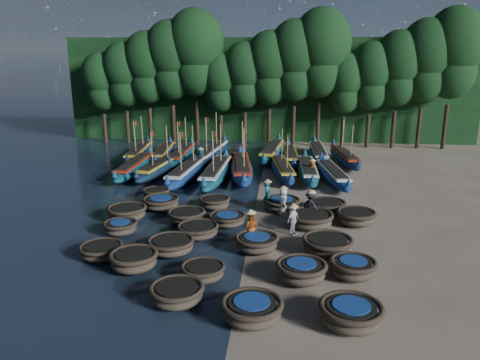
# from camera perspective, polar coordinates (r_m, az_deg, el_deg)

# --- Properties ---
(ground) EXTENTS (120.00, 120.00, 0.00)m
(ground) POSITION_cam_1_polar(r_m,az_deg,el_deg) (25.75, 1.64, -4.57)
(ground) COLOR gray
(ground) RESTS_ON ground
(foliage_wall) EXTENTS (40.00, 3.00, 10.00)m
(foliage_wall) POSITION_cam_1_polar(r_m,az_deg,el_deg) (47.79, 3.64, 10.96)
(foliage_wall) COLOR black
(foliage_wall) RESTS_ON ground
(coracle_2) EXTENTS (2.44, 2.44, 0.72)m
(coracle_2) POSITION_cam_1_polar(r_m,az_deg,el_deg) (17.50, -7.70, -13.52)
(coracle_2) COLOR #4F4131
(coracle_2) RESTS_ON ground
(coracle_3) EXTENTS (2.37, 2.37, 0.78)m
(coracle_3) POSITION_cam_1_polar(r_m,az_deg,el_deg) (16.33, 1.46, -15.50)
(coracle_3) COLOR #4F4131
(coracle_3) RESTS_ON ground
(coracle_4) EXTENTS (2.26, 2.26, 0.81)m
(coracle_4) POSITION_cam_1_polar(r_m,az_deg,el_deg) (16.48, 13.37, -15.58)
(coracle_4) COLOR #4F4131
(coracle_4) RESTS_ON ground
(coracle_5) EXTENTS (2.38, 2.38, 0.63)m
(coracle_5) POSITION_cam_1_polar(r_m,az_deg,el_deg) (21.69, -16.55, -8.22)
(coracle_5) COLOR #4F4131
(coracle_5) RESTS_ON ground
(coracle_6) EXTENTS (2.06, 2.06, 0.81)m
(coracle_6) POSITION_cam_1_polar(r_m,az_deg,el_deg) (20.17, -12.81, -9.48)
(coracle_6) COLOR #4F4131
(coracle_6) RESTS_ON ground
(coracle_7) EXTENTS (1.93, 1.93, 0.63)m
(coracle_7) POSITION_cam_1_polar(r_m,az_deg,el_deg) (19.06, -4.53, -11.01)
(coracle_7) COLOR #4F4131
(coracle_7) RESTS_ON ground
(coracle_8) EXTENTS (2.15, 2.15, 0.81)m
(coracle_8) POSITION_cam_1_polar(r_m,az_deg,el_deg) (18.95, 7.48, -10.90)
(coracle_8) COLOR #4F4131
(coracle_8) RESTS_ON ground
(coracle_9) EXTENTS (2.21, 2.21, 0.78)m
(coracle_9) POSITION_cam_1_polar(r_m,az_deg,el_deg) (19.62, 13.61, -10.33)
(coracle_9) COLOR #4F4131
(coracle_9) RESTS_ON ground
(coracle_10) EXTENTS (2.05, 2.05, 0.67)m
(coracle_10) POSITION_cam_1_polar(r_m,az_deg,el_deg) (24.05, -14.37, -5.58)
(coracle_10) COLOR #4F4131
(coracle_10) RESTS_ON ground
(coracle_11) EXTENTS (2.60, 2.60, 0.72)m
(coracle_11) POSITION_cam_1_polar(r_m,az_deg,el_deg) (21.44, -8.41, -7.86)
(coracle_11) COLOR #4F4131
(coracle_11) RESTS_ON ground
(coracle_12) EXTENTS (2.05, 2.05, 0.67)m
(coracle_12) POSITION_cam_1_polar(r_m,az_deg,el_deg) (23.04, -5.13, -6.11)
(coracle_12) COLOR #4F4131
(coracle_12) RESTS_ON ground
(coracle_13) EXTENTS (2.28, 2.28, 0.75)m
(coracle_13) POSITION_cam_1_polar(r_m,az_deg,el_deg) (21.45, 2.04, -7.60)
(coracle_13) COLOR #4F4131
(coracle_13) RESTS_ON ground
(coracle_14) EXTENTS (2.49, 2.49, 0.79)m
(coracle_14) POSITION_cam_1_polar(r_m,az_deg,el_deg) (21.50, 10.61, -7.77)
(coracle_14) COLOR #4F4131
(coracle_14) RESTS_ON ground
(coracle_15) EXTENTS (2.48, 2.48, 0.79)m
(coracle_15) POSITION_cam_1_polar(r_m,az_deg,el_deg) (25.88, -13.60, -3.86)
(coracle_15) COLOR #4F4131
(coracle_15) RESTS_ON ground
(coracle_16) EXTENTS (2.39, 2.39, 0.68)m
(coracle_16) POSITION_cam_1_polar(r_m,az_deg,el_deg) (24.99, -6.54, -4.36)
(coracle_16) COLOR #4F4131
(coracle_16) RESTS_ON ground
(coracle_17) EXTENTS (2.02, 2.02, 0.63)m
(coracle_17) POSITION_cam_1_polar(r_m,az_deg,el_deg) (24.45, -1.56, -4.78)
(coracle_17) COLOR #4F4131
(coracle_17) RESTS_ON ground
(coracle_18) EXTENTS (2.71, 2.71, 0.80)m
(coracle_18) POSITION_cam_1_polar(r_m,az_deg,el_deg) (24.44, 8.58, -4.74)
(coracle_18) COLOR #4F4131
(coracle_18) RESTS_ON ground
(coracle_19) EXTENTS (2.07, 2.07, 0.78)m
(coracle_19) POSITION_cam_1_polar(r_m,az_deg,el_deg) (25.26, 13.99, -4.38)
(coracle_19) COLOR #4F4131
(coracle_19) RESTS_ON ground
(coracle_20) EXTENTS (1.89, 1.89, 0.66)m
(coracle_20) POSITION_cam_1_polar(r_m,az_deg,el_deg) (29.13, -10.16, -1.60)
(coracle_20) COLOR #4F4131
(coracle_20) RESTS_ON ground
(coracle_21) EXTENTS (2.11, 2.11, 0.71)m
(coracle_21) POSITION_cam_1_polar(r_m,az_deg,el_deg) (27.24, -9.59, -2.73)
(coracle_21) COLOR #4F4131
(coracle_21) RESTS_ON ground
(coracle_22) EXTENTS (1.81, 1.81, 0.70)m
(coracle_22) POSITION_cam_1_polar(r_m,az_deg,el_deg) (26.97, -3.11, -2.73)
(coracle_22) COLOR #4F4131
(coracle_22) RESTS_ON ground
(coracle_23) EXTENTS (2.33, 2.33, 0.70)m
(coracle_23) POSITION_cam_1_polar(r_m,az_deg,el_deg) (26.82, 5.11, -2.87)
(coracle_23) COLOR #4F4131
(coracle_23) RESTS_ON ground
(coracle_24) EXTENTS (2.44, 2.44, 0.71)m
(coracle_24) POSITION_cam_1_polar(r_m,az_deg,el_deg) (26.71, 10.58, -3.16)
(coracle_24) COLOR #4F4131
(coracle_24) RESTS_ON ground
(long_boat_1) EXTENTS (1.58, 8.17, 1.44)m
(long_boat_1) POSITION_cam_1_polar(r_m,az_deg,el_deg) (35.23, -12.75, 1.55)
(long_boat_1) COLOR navy
(long_boat_1) RESTS_ON ground
(long_boat_2) EXTENTS (2.63, 8.03, 3.45)m
(long_boat_2) POSITION_cam_1_polar(r_m,az_deg,el_deg) (34.76, -9.69, 1.53)
(long_boat_2) COLOR #11263E
(long_boat_2) RESTS_ON ground
(long_boat_3) EXTENTS (2.32, 8.62, 3.68)m
(long_boat_3) POSITION_cam_1_polar(r_m,az_deg,el_deg) (33.08, -6.47, 1.00)
(long_boat_3) COLOR navy
(long_boat_3) RESTS_ON ground
(long_boat_4) EXTENTS (1.87, 8.94, 3.80)m
(long_boat_4) POSITION_cam_1_polar(r_m,az_deg,el_deg) (32.66, -2.92, 0.93)
(long_boat_4) COLOR navy
(long_boat_4) RESTS_ON ground
(long_boat_5) EXTENTS (2.63, 8.94, 3.82)m
(long_boat_5) POSITION_cam_1_polar(r_m,az_deg,el_deg) (33.73, 0.19, 1.43)
(long_boat_5) COLOR navy
(long_boat_5) RESTS_ON ground
(long_boat_6) EXTENTS (2.50, 7.70, 3.31)m
(long_boat_6) POSITION_cam_1_polar(r_m,az_deg,el_deg) (33.98, 5.19, 1.33)
(long_boat_6) COLOR navy
(long_boat_6) RESTS_ON ground
(long_boat_7) EXTENTS (1.60, 7.97, 1.40)m
(long_boat_7) POSITION_cam_1_polar(r_m,az_deg,el_deg) (33.68, 8.30, 1.11)
(long_boat_7) COLOR navy
(long_boat_7) RESTS_ON ground
(long_boat_8) EXTENTS (2.53, 7.76, 1.38)m
(long_boat_8) POSITION_cam_1_polar(r_m,az_deg,el_deg) (32.99, 11.26, 0.65)
(long_boat_8) COLOR navy
(long_boat_8) RESTS_ON ground
(long_boat_9) EXTENTS (2.08, 8.14, 3.47)m
(long_boat_9) POSITION_cam_1_polar(r_m,az_deg,el_deg) (39.89, -12.23, 3.23)
(long_boat_9) COLOR #11263E
(long_boat_9) RESTS_ON ground
(long_boat_10) EXTENTS (1.94, 7.64, 1.35)m
(long_boat_10) POSITION_cam_1_polar(r_m,az_deg,el_deg) (39.76, -9.29, 3.28)
(long_boat_10) COLOR navy
(long_boat_10) RESTS_ON ground
(long_boat_11) EXTENTS (1.55, 8.23, 3.49)m
(long_boat_11) POSITION_cam_1_polar(r_m,az_deg,el_deg) (38.63, -7.09, 3.07)
(long_boat_11) COLOR navy
(long_boat_11) RESTS_ON ground
(long_boat_12) EXTENTS (2.66, 8.96, 3.84)m
(long_boat_12) POSITION_cam_1_polar(r_m,az_deg,el_deg) (38.63, -3.54, 3.24)
(long_boat_12) COLOR #11263E
(long_boat_12) RESTS_ON ground
(long_boat_13) EXTENTS (2.10, 7.42, 1.31)m
(long_boat_13) POSITION_cam_1_polar(r_m,az_deg,el_deg) (38.27, -0.68, 2.98)
(long_boat_13) COLOR navy
(long_boat_13) RESTS_ON ground
(long_boat_14) EXTENTS (2.57, 8.72, 1.55)m
(long_boat_14) POSITION_cam_1_polar(r_m,az_deg,el_deg) (39.43, 3.94, 3.46)
(long_boat_14) COLOR navy
(long_boat_14) RESTS_ON ground
(long_boat_15) EXTENTS (1.74, 7.41, 1.31)m
(long_boat_15) POSITION_cam_1_polar(r_m,az_deg,el_deg) (38.33, 6.20, 2.91)
(long_boat_15) COLOR navy
(long_boat_15) RESTS_ON ground
(long_boat_16) EXTENTS (1.70, 8.20, 1.44)m
(long_boat_16) POSITION_cam_1_polar(r_m,az_deg,el_deg) (39.43, 9.53, 3.22)
(long_boat_16) COLOR navy
(long_boat_16) RESTS_ON ground
(long_boat_17) EXTENTS (2.51, 7.85, 3.37)m
(long_boat_17) POSITION_cam_1_polar(r_m,az_deg,el_deg) (38.52, 12.61, 2.74)
(long_boat_17) COLOR #11263E
(long_boat_17) RESTS_ON ground
(fisherman_0) EXTENTS (0.68, 0.88, 1.80)m
(fisherman_0) POSITION_cam_1_polar(r_m,az_deg,el_deg) (25.92, 5.27, -2.47)
(fisherman_0) COLOR silver
(fisherman_0) RESTS_ON ground
(fisherman_1) EXTENTS (0.61, 0.73, 1.91)m
(fisherman_1) POSITION_cam_1_polar(r_m,az_deg,el_deg) (26.74, 3.36, -1.66)
(fisherman_1) COLOR #19616B
(fisherman_1) RESTS_ON ground
(fisherman_2) EXTENTS (0.80, 0.63, 1.80)m
(fisherman_2) POSITION_cam_1_polar(r_m,az_deg,el_deg) (22.13, 1.29, -5.66)
(fisherman_2) COLOR #AC5016
(fisherman_2) RESTS_ON ground
(fisherman_3) EXTENTS (1.23, 1.14, 1.87)m
(fisherman_3) POSITION_cam_1_polar(r_m,az_deg,el_deg) (25.20, 8.61, -3.10)
(fisherman_3) COLOR black
(fisherman_3) RESTS_ON ground
(fisherman_4) EXTENTS (0.83, 0.94, 1.73)m
(fisherman_4) POSITION_cam_1_polar(r_m,az_deg,el_deg) (23.27, 6.49, -4.71)
(fisherman_4) COLOR silver
(fisherman_4) RESTS_ON ground
(fisherman_5) EXTENTS (1.53, 1.26, 1.84)m
(fisherman_5) POSITION_cam_1_polar(r_m,az_deg,el_deg) (35.83, -4.80, 2.64)
(fisherman_5) COLOR #19616B
(fisherman_5) RESTS_ON ground
(fisherman_6) EXTENTS (0.78, 0.88, 1.71)m
(fisherman_6) POSITION_cam_1_polar(r_m,az_deg,el_deg) (32.94, 8.78, 1.29)
(fisherman_6) COLOR #AC5016
(fisherman_6) RESTS_ON ground
(tree_0) EXTENTS (3.68, 3.68, 8.68)m
(tree_0) POSITION_cam_1_polar(r_m,az_deg,el_deg) (47.57, -16.56, 11.51)
(tree_0) COLOR black
(tree_0) RESTS_ON ground
(tree_1) EXTENTS (4.09, 4.09, 9.65)m
(tree_1) POSITION_cam_1_polar(r_m,az_deg,el_deg) (46.73, -13.94, 12.46)
(tree_1) COLOR black
(tree_1) RESTS_ON ground
(tree_2) EXTENTS (4.51, 4.51, 10.63)m
(tree_2) POSITION_cam_1_polar(r_m,az_deg,el_deg) (46.00, -11.22, 13.41)
(tree_2) COLOR black
(tree_2) RESTS_ON ground
(tree_3) EXTENTS (4.92, 4.92, 11.60)m
(tree_3) POSITION_cam_1_polar(r_m,az_deg,el_deg) (45.39, -8.39, 14.37)
(tree_3) COLOR black
(tree_3) RESTS_ON ground
(tree_4) EXTENTS (5.34, 5.34, 12.58)m
(tree_4) POSITION_cam_1_polar(r_m,az_deg,el_deg) (44.89, -5.47, 15.31)
(tree_4) COLOR black
(tree_4) RESTS_ON ground
(tree_5) EXTENTS (3.68, 3.68, 8.68)m
(tree_5) POSITION_cam_1_polar(r_m,az_deg,el_deg) (44.62, -2.41, 11.89)
(tree_5) COLOR black
(tree_5) RESTS_ON ground
(tree_6) EXTENTS (4.09, 4.09, 9.65)m
(tree_6) POSITION_cam_1_polar(r_m,az_deg,el_deg) (44.32, 0.60, 12.75)
(tree_6) COLOR black
(tree_6) RESTS_ON ground
(tree_7) EXTENTS (4.51, 4.51, 10.63)m
(tree_7) POSITION_cam_1_polar(r_m,az_deg,el_deg) (44.16, 3.66, 13.59)
(tree_7) COLOR black
(tree_7) RESTS_ON ground
(tree_8) EXTENTS (4.92, 4.92, 11.60)m
(tree_8) POSITION_cam_1_polar(r_m,az_deg,el_deg) (44.12, 6.76, 14.39)
(tree_8) COLOR black
(tree_8) RESTS_ON ground
(tree_9) EXTENTS (5.34, 5.34, 12.58)m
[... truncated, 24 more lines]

